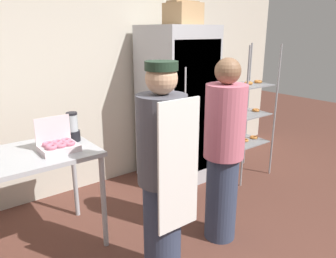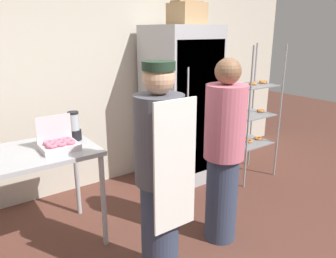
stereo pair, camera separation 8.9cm
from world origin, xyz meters
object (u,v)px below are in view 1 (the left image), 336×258
(refrigerator, at_px, (177,106))
(cardboard_storage_box, at_px, (183,13))
(blender_pitcher, at_px, (73,128))
(person_customer, at_px, (224,152))
(donut_box, at_px, (58,145))
(person_baker, at_px, (163,174))
(baking_rack, at_px, (246,113))

(refrigerator, bearing_deg, cardboard_storage_box, -48.25)
(blender_pitcher, bearing_deg, person_customer, -43.41)
(donut_box, bearing_deg, refrigerator, 17.19)
(donut_box, bearing_deg, person_baker, -61.90)
(baking_rack, xyz_separation_m, cardboard_storage_box, (-0.69, 0.42, 1.16))
(baking_rack, relative_size, donut_box, 5.66)
(donut_box, relative_size, person_customer, 0.18)
(cardboard_storage_box, height_order, person_baker, cardboard_storage_box)
(person_baker, bearing_deg, refrigerator, 47.62)
(donut_box, xyz_separation_m, person_customer, (1.14, -0.72, -0.10))
(blender_pitcher, bearing_deg, baking_rack, -3.46)
(blender_pitcher, xyz_separation_m, cardboard_storage_box, (1.48, 0.29, 0.99))
(refrigerator, relative_size, blender_pitcher, 7.26)
(baking_rack, distance_m, person_baker, 2.11)
(person_baker, bearing_deg, baking_rack, 23.74)
(donut_box, distance_m, person_baker, 0.92)
(blender_pitcher, relative_size, person_customer, 0.16)
(person_baker, bearing_deg, person_customer, 6.87)
(blender_pitcher, height_order, cardboard_storage_box, cardboard_storage_box)
(refrigerator, height_order, person_customer, refrigerator)
(cardboard_storage_box, relative_size, person_baker, 0.22)
(refrigerator, distance_m, baking_rack, 0.87)
(baking_rack, height_order, person_customer, baking_rack)
(baking_rack, distance_m, person_customer, 1.44)
(refrigerator, relative_size, baking_rack, 1.13)
(refrigerator, distance_m, cardboard_storage_box, 1.05)
(refrigerator, distance_m, blender_pitcher, 1.48)
(baking_rack, height_order, blender_pitcher, baking_rack)
(person_baker, bearing_deg, donut_box, 118.10)
(refrigerator, xyz_separation_m, baking_rack, (0.73, -0.47, -0.11))
(blender_pitcher, distance_m, cardboard_storage_box, 1.80)
(person_baker, xyz_separation_m, person_customer, (0.71, 0.09, -0.02))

